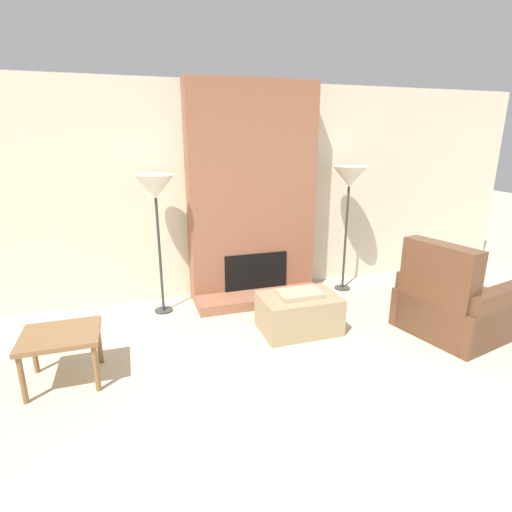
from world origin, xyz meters
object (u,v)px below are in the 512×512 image
at_px(floor_lamp_left, 155,190).
at_px(floor_lamp_right, 349,180).
at_px(ottoman, 299,312).
at_px(side_table, 61,340).
at_px(armchair, 451,306).

relative_size(floor_lamp_left, floor_lamp_right, 0.98).
relative_size(ottoman, side_table, 1.32).
bearing_deg(side_table, armchair, -4.31).
relative_size(armchair, side_table, 1.80).
bearing_deg(armchair, floor_lamp_left, 49.71).
height_order(ottoman, floor_lamp_left, floor_lamp_left).
xyz_separation_m(ottoman, side_table, (-2.22, -0.25, 0.18)).
relative_size(ottoman, floor_lamp_left, 0.50).
relative_size(side_table, floor_lamp_right, 0.37).
distance_m(armchair, floor_lamp_right, 1.91).
relative_size(ottoman, floor_lamp_right, 0.49).
bearing_deg(floor_lamp_right, armchair, -74.51).
bearing_deg(ottoman, floor_lamp_right, 41.51).
distance_m(floor_lamp_left, floor_lamp_right, 2.37).
xyz_separation_m(armchair, side_table, (-3.68, 0.28, 0.08)).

